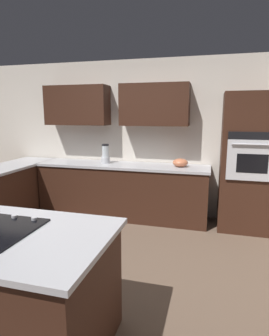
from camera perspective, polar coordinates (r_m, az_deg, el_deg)
The scene contains 7 objects.
ground_plane at distance 3.41m, azimuth -10.04°, elevation -19.55°, with size 14.00×14.00×0.00m, color brown.
wall_back at distance 4.89m, azimuth -1.04°, elevation 7.56°, with size 6.00×0.44×2.60m.
lower_cabinets_back at distance 4.76m, azimuth -2.49°, elevation -4.82°, with size 2.80×0.60×0.86m, color #381E14.
countertop_back at distance 4.66m, azimuth -2.54°, elevation 0.52°, with size 2.84×0.64×0.04m, color #B2B2B7.
wall_oven at distance 4.45m, azimuth 22.11°, elevation 0.95°, with size 0.80×0.66×2.02m.
blender at distance 4.76m, azimuth -5.88°, elevation 2.62°, with size 0.15×0.15×0.32m.
mixing_bowl at distance 4.48m, azimuth 9.23°, elevation 1.08°, with size 0.24×0.24×0.13m, color #CC724C.
Camera 1 is at (-1.30, 2.64, 1.72)m, focal length 30.17 mm.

